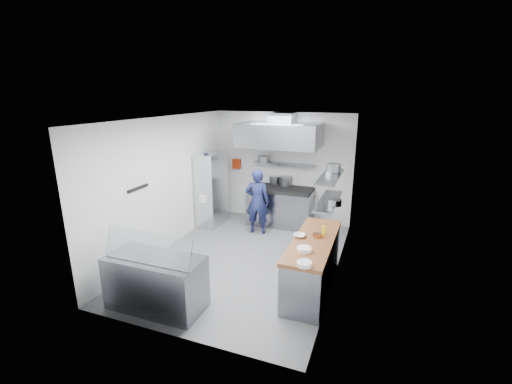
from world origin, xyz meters
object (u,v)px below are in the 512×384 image
at_px(gas_range, 280,207).
at_px(display_case, 156,282).
at_px(chef, 257,201).
at_px(wire_rack, 212,189).

xyz_separation_m(gas_range, display_case, (-0.78, -4.10, -0.03)).
bearing_deg(display_case, chef, 82.85).
xyz_separation_m(wire_rack, display_case, (0.85, -3.50, -0.50)).
bearing_deg(gas_range, wire_rack, -159.93).
distance_m(chef, display_case, 3.41).
relative_size(wire_rack, display_case, 1.23).
height_order(wire_rack, display_case, wire_rack).
xyz_separation_m(gas_range, wire_rack, (-1.63, -0.60, 0.48)).
bearing_deg(wire_rack, gas_range, 20.07).
bearing_deg(chef, gas_range, -125.95).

